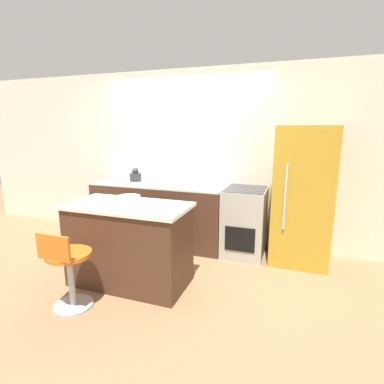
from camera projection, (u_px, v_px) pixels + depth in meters
name	position (u px, v px, depth m)	size (l,w,h in m)	color
ground_plane	(169.00, 253.00, 4.27)	(14.00, 14.00, 0.00)	#8E704C
wall_back	(186.00, 157.00, 4.65)	(8.00, 0.06, 2.60)	silver
back_counter	(159.00, 213.00, 4.60)	(2.04, 0.66, 0.94)	#4C2D1E
kitchen_island	(129.00, 244.00, 3.37)	(1.36, 0.69, 0.93)	#4C2D1E
oven_range	(245.00, 222.00, 4.16)	(0.56, 0.67, 0.94)	#B7B2A8
refrigerator	(302.00, 196.00, 3.84)	(0.72, 0.67, 1.78)	gold
stool_chair	(68.00, 270.00, 2.89)	(0.42, 0.42, 0.82)	#B7B7BC
kettle	(135.00, 176.00, 4.62)	(0.19, 0.19, 0.21)	#333338
mixing_bowl	(186.00, 181.00, 4.36)	(0.23, 0.23, 0.09)	beige
fruit_bowl	(129.00, 198.00, 3.41)	(0.26, 0.26, 0.06)	white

